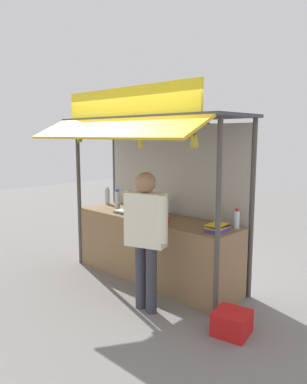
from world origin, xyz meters
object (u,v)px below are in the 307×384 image
Objects in this scene: vendor_person at (146,229)px; magazine_stack_front_left at (124,211)px; magazine_stack_right at (158,216)px; water_bottle_back_left at (217,216)px; banana_bunch_rightmost at (194,141)px; banana_bunch_inner_left at (141,143)px; banana_bunch_leftmost at (80,138)px; water_bottle_far_left at (117,199)px; magazine_stack_front_right at (217,228)px; water_bottle_left at (166,205)px; magazine_stack_back_right at (158,222)px; water_bottle_far_right at (107,196)px; plastic_crate at (232,323)px; water_bottle_rear_center at (237,219)px.

magazine_stack_front_left is at bearing -49.91° from vendor_person.
vendor_person is at bearing -56.11° from magazine_stack_right.
water_bottle_back_left is 1.02× the size of banana_bunch_rightmost.
banana_bunch_inner_left is (-0.84, 0.00, -0.03)m from banana_bunch_rightmost.
water_bottle_far_left is at bearing 60.12° from banana_bunch_leftmost.
magazine_stack_front_right is 0.85m from vendor_person.
magazine_stack_back_right is at bearing -58.90° from water_bottle_left.
magazine_stack_front_right is at bearing 9.59° from banana_bunch_leftmost.
banana_bunch_leftmost is at bearing -119.88° from water_bottle_far_left.
water_bottle_back_left is 2.32m from banana_bunch_leftmost.
banana_bunch_leftmost and banana_bunch_inner_left have the same top height.
water_bottle_far_right reaches higher than water_bottle_back_left.
magazine_stack_right is 1.09× the size of banana_bunch_rightmost.
magazine_stack_front_left is 0.91× the size of magazine_stack_front_right.
plastic_crate is (1.29, -0.25, -0.80)m from magazine_stack_back_right.
water_bottle_left is 0.17× the size of vendor_person.
magazine_stack_back_right is 0.80m from magazine_stack_front_right.
water_bottle_left is at bearing -79.11° from vendor_person.
water_bottle_left is 0.99× the size of water_bottle_far_right.
vendor_person reaches higher than water_bottle_far_left.
banana_bunch_leftmost reaches higher than water_bottle_back_left.
magazine_stack_right is 1.01× the size of banana_bunch_inner_left.
magazine_stack_front_left is at bearing 154.67° from banana_bunch_inner_left.
magazine_stack_right is at bearing 177.75° from magazine_stack_front_right.
water_bottle_far_left is 1.13× the size of magazine_stack_back_right.
vendor_person is at bearing -26.75° from water_bottle_far_right.
magazine_stack_front_left is (-0.83, 0.16, 0.00)m from magazine_stack_back_right.
magazine_stack_right is (0.62, 0.08, 0.01)m from magazine_stack_front_left.
magazine_stack_back_right is at bearing 51.38° from banana_bunch_inner_left.
water_bottle_rear_center is 0.93× the size of magazine_stack_back_right.
banana_bunch_inner_left is at bearing -138.09° from water_bottle_back_left.
water_bottle_back_left is at bearing 1.21° from water_bottle_far_right.
magazine_stack_back_right is 0.98× the size of magazine_stack_front_left.
magazine_stack_front_left is at bearing -168.85° from water_bottle_rear_center.
banana_bunch_inner_left reaches higher than plastic_crate.
water_bottle_far_right is 3.07m from plastic_crate.
water_bottle_far_left is 0.42m from water_bottle_far_right.
vendor_person is at bearing -107.62° from water_bottle_back_left.
water_bottle_far_left is 1.43m from banana_bunch_inner_left.
water_bottle_left is 0.95× the size of magazine_stack_front_right.
water_bottle_far_right is 1.62m from magazine_stack_back_right.
water_bottle_rear_center is 2.41m from water_bottle_far_right.
banana_bunch_leftmost is at bearing -150.71° from magazine_stack_front_left.
water_bottle_back_left is 0.91× the size of water_bottle_left.
magazine_stack_front_left is (-1.42, -0.31, -0.10)m from water_bottle_back_left.
water_bottle_rear_center reaches higher than magazine_stack_front_right.
magazine_stack_back_right is at bearing -165.45° from magazine_stack_front_right.
water_bottle_back_left is 1.03× the size of water_bottle_rear_center.
banana_bunch_inner_left is at bearing -57.55° from vendor_person.
banana_bunch_inner_left is (-0.99, -0.66, 0.92)m from water_bottle_rear_center.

